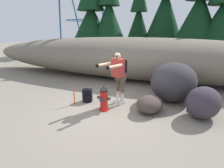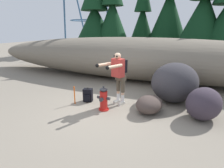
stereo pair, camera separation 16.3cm
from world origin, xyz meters
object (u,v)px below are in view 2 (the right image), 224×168
at_px(survey_stake, 75,95).
at_px(boulder_small, 149,104).
at_px(fire_hydrant, 104,99).
at_px(boulder_outlier, 203,102).
at_px(utility_worker, 118,72).
at_px(boulder_large, 175,83).
at_px(boulder_mid, 204,104).
at_px(spare_backpack, 88,95).

bearing_deg(survey_stake, boulder_small, 7.14).
xyz_separation_m(fire_hydrant, survey_stake, (-1.06, 0.05, -0.04)).
bearing_deg(survey_stake, boulder_outlier, 16.48).
xyz_separation_m(boulder_outlier, survey_stake, (-3.83, -1.13, 0.07)).
height_order(utility_worker, boulder_large, utility_worker).
distance_m(boulder_mid, boulder_small, 1.44).
distance_m(boulder_large, boulder_outlier, 1.04).
distance_m(boulder_small, boulder_outlier, 1.68).
xyz_separation_m(fire_hydrant, boulder_outlier, (2.76, 1.18, -0.11)).
bearing_deg(boulder_large, survey_stake, -153.18).
height_order(boulder_outlier, survey_stake, survey_stake).
distance_m(boulder_large, survey_stake, 3.32).
height_order(utility_worker, survey_stake, utility_worker).
bearing_deg(boulder_large, boulder_mid, -50.85).
xyz_separation_m(utility_worker, boulder_mid, (2.47, -0.06, -0.62)).
relative_size(boulder_mid, boulder_outlier, 1.85).
distance_m(fire_hydrant, boulder_outlier, 3.01).
distance_m(fire_hydrant, boulder_mid, 2.77).
distance_m(spare_backpack, boulder_large, 2.93).
bearing_deg(boulder_small, boulder_outlier, 29.78).
xyz_separation_m(boulder_large, boulder_outlier, (0.88, -0.36, -0.43)).
bearing_deg(spare_backpack, boulder_large, 99.15).
distance_m(boulder_large, boulder_small, 1.39).
distance_m(boulder_large, boulder_mid, 1.35).
xyz_separation_m(boulder_mid, survey_stake, (-3.79, -0.46, -0.14)).
xyz_separation_m(boulder_large, survey_stake, (-2.95, -1.49, -0.36)).
xyz_separation_m(spare_backpack, boulder_large, (2.67, 1.12, 0.44)).
xyz_separation_m(boulder_small, survey_stake, (-2.37, -0.30, 0.05)).
distance_m(utility_worker, boulder_outlier, 2.72).
bearing_deg(spare_backpack, boulder_outlier, 88.51).
relative_size(spare_backpack, boulder_outlier, 0.81).
relative_size(boulder_small, survey_stake, 1.53).
xyz_separation_m(utility_worker, survey_stake, (-1.31, -0.52, -0.76)).
bearing_deg(spare_backpack, utility_worker, 84.54).
bearing_deg(fire_hydrant, boulder_large, 39.32).
bearing_deg(survey_stake, spare_backpack, 53.21).
bearing_deg(boulder_outlier, boulder_large, 157.85).
bearing_deg(boulder_large, spare_backpack, -157.27).
height_order(boulder_mid, boulder_small, boulder_mid).
bearing_deg(survey_stake, utility_worker, 21.58).
bearing_deg(boulder_large, boulder_small, -115.90).
distance_m(fire_hydrant, survey_stake, 1.07).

